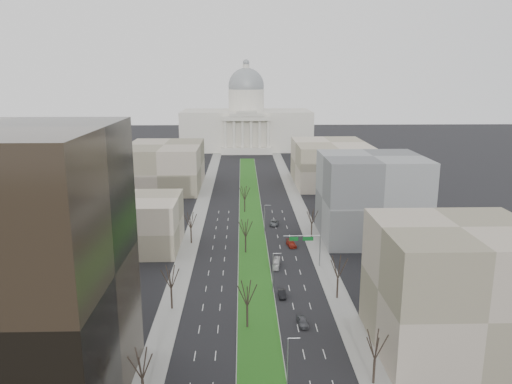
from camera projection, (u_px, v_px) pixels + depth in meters
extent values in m
plane|color=black|center=(251.00, 212.00, 171.57)|extent=(600.00, 600.00, 0.00)
cube|color=#999993|center=(251.00, 213.00, 170.58)|extent=(8.00, 222.00, 0.15)
cube|color=#144C14|center=(251.00, 212.00, 170.56)|extent=(7.70, 221.70, 0.06)
cube|color=gray|center=(193.00, 235.00, 146.77)|extent=(5.00, 330.00, 0.15)
cube|color=gray|center=(311.00, 234.00, 147.72)|extent=(5.00, 330.00, 0.15)
cube|color=beige|center=(246.00, 130.00, 314.65)|extent=(80.00, 40.00, 24.00)
cube|color=beige|center=(247.00, 151.00, 294.60)|extent=(30.00, 6.00, 4.00)
cube|color=beige|center=(247.00, 118.00, 290.20)|extent=(28.00, 5.00, 2.50)
cube|color=beige|center=(247.00, 115.00, 289.74)|extent=(20.00, 5.00, 1.80)
cube|color=beige|center=(247.00, 112.00, 289.37)|extent=(12.00, 5.00, 1.60)
cylinder|color=beige|center=(246.00, 101.00, 310.48)|extent=(22.00, 22.00, 14.00)
sphere|color=gray|center=(246.00, 86.00, 308.40)|extent=(22.00, 22.00, 22.00)
cylinder|color=beige|center=(246.00, 68.00, 305.85)|extent=(4.00, 4.00, 4.00)
sphere|color=gray|center=(246.00, 63.00, 305.16)|extent=(4.00, 4.00, 4.00)
cylinder|color=beige|center=(225.00, 134.00, 291.95)|extent=(2.00, 2.00, 16.00)
cylinder|color=beige|center=(234.00, 134.00, 292.08)|extent=(2.00, 2.00, 16.00)
cylinder|color=beige|center=(242.00, 134.00, 292.22)|extent=(2.00, 2.00, 16.00)
cylinder|color=beige|center=(251.00, 134.00, 292.36)|extent=(2.00, 2.00, 16.00)
cylinder|color=beige|center=(260.00, 134.00, 292.49)|extent=(2.00, 2.00, 16.00)
cylinder|color=beige|center=(268.00, 134.00, 292.63)|extent=(2.00, 2.00, 16.00)
cube|color=tan|center=(131.00, 223.00, 135.01)|extent=(26.00, 22.00, 14.00)
cube|color=gray|center=(454.00, 289.00, 84.35)|extent=(26.00, 24.00, 22.00)
cube|color=slate|center=(371.00, 197.00, 142.49)|extent=(28.00, 26.00, 24.00)
cube|color=gray|center=(165.00, 166.00, 207.43)|extent=(30.00, 40.00, 18.00)
cube|color=tan|center=(330.00, 163.00, 214.20)|extent=(30.00, 40.00, 18.00)
cylinder|color=black|center=(172.00, 299.00, 100.59)|extent=(0.40, 0.40, 4.32)
cylinder|color=black|center=(191.00, 236.00, 139.50)|extent=(0.40, 0.40, 4.22)
cylinder|color=black|center=(374.00, 372.00, 76.26)|extent=(0.40, 0.40, 4.13)
cylinder|color=black|center=(337.00, 289.00, 105.40)|extent=(0.40, 0.40, 4.42)
cylinder|color=black|center=(312.00, 231.00, 144.35)|extent=(0.40, 0.40, 4.03)
cylinder|color=black|center=(247.00, 317.00, 93.22)|extent=(0.40, 0.40, 4.32)
cylinder|color=black|center=(246.00, 245.00, 132.12)|extent=(0.40, 0.40, 4.32)
cylinder|color=black|center=(245.00, 206.00, 171.02)|extent=(0.40, 0.40, 4.32)
cylinder|color=gray|center=(287.00, 366.00, 73.39)|extent=(0.20, 0.20, 9.00)
cylinder|color=gray|center=(294.00, 338.00, 72.35)|extent=(1.80, 0.12, 0.12)
cylinder|color=gray|center=(273.00, 274.00, 107.42)|extent=(0.20, 0.20, 9.00)
cylinder|color=gray|center=(277.00, 253.00, 106.38)|extent=(1.80, 0.12, 0.12)
cylinder|color=gray|center=(265.00, 220.00, 146.32)|extent=(0.20, 0.20, 9.00)
cylinder|color=gray|center=(268.00, 205.00, 145.28)|extent=(1.80, 0.12, 0.12)
cylinder|color=gray|center=(320.00, 251.00, 122.47)|extent=(0.24, 0.24, 8.00)
cylinder|color=gray|center=(302.00, 236.00, 121.42)|extent=(9.00, 0.18, 0.18)
cube|color=#0C591E|center=(308.00, 239.00, 121.72)|extent=(2.60, 0.08, 1.00)
cube|color=#0C591E|center=(294.00, 239.00, 121.62)|extent=(2.20, 0.08, 1.00)
imported|color=#494B51|center=(303.00, 321.00, 94.42)|extent=(2.15, 4.53, 1.50)
imported|color=black|center=(282.00, 294.00, 106.40)|extent=(1.45, 4.14, 1.36)
imported|color=maroon|center=(291.00, 244.00, 137.57)|extent=(2.95, 5.45, 1.50)
imported|color=#4F5357|center=(274.00, 223.00, 156.86)|extent=(3.19, 5.63, 1.48)
imported|color=silver|center=(276.00, 263.00, 122.97)|extent=(2.41, 6.60, 1.80)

